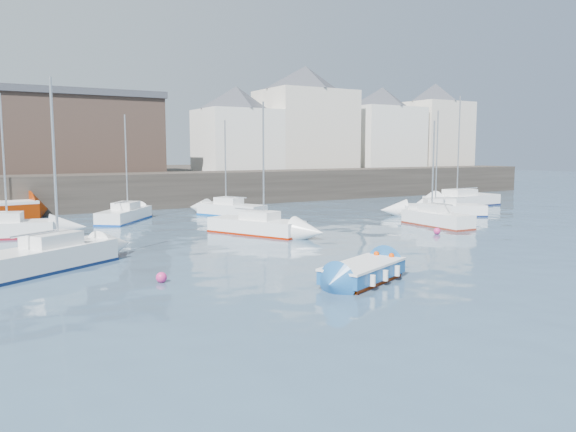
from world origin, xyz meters
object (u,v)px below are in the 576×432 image
buoy_near (162,282)px  buoy_far (258,231)px  sailboat_g (462,200)px  sailboat_a (47,257)px  sailboat_f (231,209)px  blue_dinghy (363,271)px  sailboat_d (443,209)px  sailboat_c (437,218)px  sailboat_h (125,214)px  buoy_mid (437,234)px  sailboat_b (256,226)px

buoy_near → buoy_far: bearing=47.4°
sailboat_g → sailboat_a: bearing=-163.8°
buoy_far → sailboat_f: bearing=76.1°
blue_dinghy → sailboat_g: (26.00, 18.86, 0.13)m
buoy_far → sailboat_a: bearing=-156.1°
blue_dinghy → sailboat_d: sailboat_d is taller
buoy_near → buoy_far: 13.88m
sailboat_c → sailboat_h: bearing=142.4°
blue_dinghy → buoy_mid: blue_dinghy is taller
sailboat_d → sailboat_f: bearing=150.1°
sailboat_f → sailboat_d: bearing=-29.9°
sailboat_b → buoy_mid: size_ratio=18.94×
sailboat_a → sailboat_g: (36.02, 10.44, -0.01)m
sailboat_f → buoy_near: 21.83m
blue_dinghy → buoy_near: bearing=149.5°
sailboat_a → sailboat_g: 37.51m
sailboat_d → sailboat_g: sailboat_g is taller
blue_dinghy → buoy_near: size_ratio=10.36×
sailboat_b → sailboat_h: size_ratio=1.04×
blue_dinghy → sailboat_c: bearing=35.8°
sailboat_g → buoy_near: bearing=-155.3°
sailboat_h → buoy_mid: (14.47, -15.76, -0.49)m
buoy_mid → buoy_far: 10.88m
sailboat_b → blue_dinghy: bearing=-99.5°
sailboat_h → buoy_far: (5.81, -9.17, -0.49)m
sailboat_h → sailboat_b: bearing=-63.0°
sailboat_c → buoy_mid: size_ratio=16.82×
sailboat_a → buoy_near: (3.42, -4.53, -0.56)m
sailboat_c → buoy_far: size_ratio=17.71×
sailboat_f → buoy_near: bearing=-121.7°
sailboat_d → sailboat_g: bearing=32.6°
sailboat_b → sailboat_d: size_ratio=0.98×
buoy_near → sailboat_c: bearing=16.8°
sailboat_b → sailboat_f: (2.68, 9.37, 0.00)m
sailboat_b → sailboat_c: bearing=-13.9°
sailboat_d → buoy_near: sailboat_d is taller
sailboat_a → sailboat_g: size_ratio=0.82×
buoy_near → blue_dinghy: bearing=-30.5°
sailboat_a → sailboat_h: size_ratio=1.07×
sailboat_g → buoy_far: size_ratio=24.94×
buoy_far → buoy_mid: bearing=-37.3°
sailboat_g → sailboat_h: bearing=171.3°
sailboat_a → buoy_far: size_ratio=20.47×
sailboat_c → buoy_mid: bearing=-134.9°
sailboat_d → sailboat_f: (-14.09, 8.11, 0.03)m
sailboat_d → sailboat_f: sailboat_d is taller
sailboat_d → sailboat_b: bearing=-175.7°
buoy_near → buoy_mid: bearing=11.4°
sailboat_h → sailboat_d: bearing=-22.1°
blue_dinghy → buoy_far: bearing=78.8°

